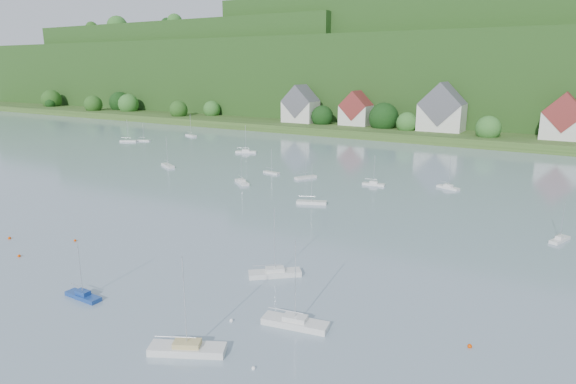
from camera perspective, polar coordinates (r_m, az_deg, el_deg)
The scene contains 17 objects.
far_shore_strip at distance 207.88m, azimuth 16.71°, elevation 6.86°, with size 600.00×60.00×3.00m, color #304C1C.
forested_ridge at distance 273.34m, azimuth 20.83°, elevation 12.69°, with size 620.00×181.22×69.89m.
village_building_0 at distance 215.45m, azimuth 1.47°, elevation 9.84°, with size 14.00×10.40×16.00m.
village_building_1 at distance 206.28m, azimuth 7.89°, elevation 9.30°, with size 12.00×9.36×14.00m.
village_building_2 at distance 194.20m, azimuth 17.43°, elevation 8.93°, with size 16.00×11.44×18.00m.
village_building_3 at distance 186.97m, azimuth 29.31°, elevation 7.32°, with size 13.00×10.40×15.50m.
near_sailboat_1 at distance 63.50m, azimuth -22.68°, elevation -10.98°, with size 5.00×1.45×6.73m.
near_sailboat_2 at distance 49.75m, azimuth -11.60°, elevation -17.32°, with size 7.39×5.08×9.80m.
near_sailboat_3 at distance 64.53m, azimuth -1.54°, elevation -9.32°, with size 6.42×5.82×9.17m.
near_sailboat_4 at distance 53.08m, azimuth 0.84°, elevation -14.84°, with size 7.28×3.18×9.50m.
mooring_buoy_0 at distance 89.41m, azimuth -29.58°, elevation -4.75°, with size 0.46×0.46×0.46m, color #E24000.
mooring_buoy_1 at distance 54.47m, azimuth -6.58°, elevation -14.70°, with size 0.41×0.41×0.41m, color white.
mooring_buoy_2 at distance 52.87m, azimuth 20.32°, elevation -16.54°, with size 0.45×0.45×0.45m, color #E24000.
mooring_buoy_3 at distance 83.69m, azimuth -23.46°, elevation -5.26°, with size 0.42×0.42×0.42m, color #E24000.
mooring_buoy_4 at distance 46.97m, azimuth -4.02°, elevation -19.83°, with size 0.37×0.37×0.37m, color white.
mooring_buoy_5 at distance 80.57m, azimuth -28.72°, elevation -6.60°, with size 0.45×0.45×0.45m, color #E24000.
far_sailboat_cluster at distance 126.74m, azimuth 12.69°, elevation 2.14°, with size 197.85×71.80×8.71m.
Camera 1 is at (50.46, -0.12, 26.34)m, focal length 30.65 mm.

